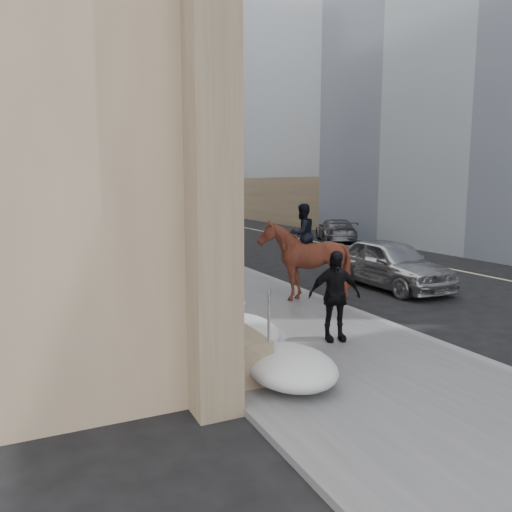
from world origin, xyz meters
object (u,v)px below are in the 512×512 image
at_px(pedestrian, 334,296).
at_px(car_grey, 336,230).
at_px(mounted_horse_left, 195,259).
at_px(car_silver, 390,263).
at_px(mounted_horse_right, 304,258).

relative_size(pedestrian, car_grey, 0.41).
height_order(pedestrian, car_grey, pedestrian).
bearing_deg(mounted_horse_left, car_grey, -115.38).
distance_m(pedestrian, car_silver, 6.74).
xyz_separation_m(pedestrian, car_grey, (11.10, 16.47, -0.42)).
bearing_deg(pedestrian, mounted_horse_left, 118.18).
bearing_deg(car_silver, mounted_horse_right, -168.40).
bearing_deg(car_silver, mounted_horse_left, 167.67).
bearing_deg(pedestrian, car_silver, 55.45).
height_order(mounted_horse_left, pedestrian, mounted_horse_left).
bearing_deg(mounted_horse_left, mounted_horse_right, 163.76).
xyz_separation_m(mounted_horse_right, car_grey, (9.81, 12.95, -0.67)).
bearing_deg(car_grey, car_silver, 87.20).
relative_size(mounted_horse_left, car_grey, 0.57).
bearing_deg(car_silver, pedestrian, -140.33).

